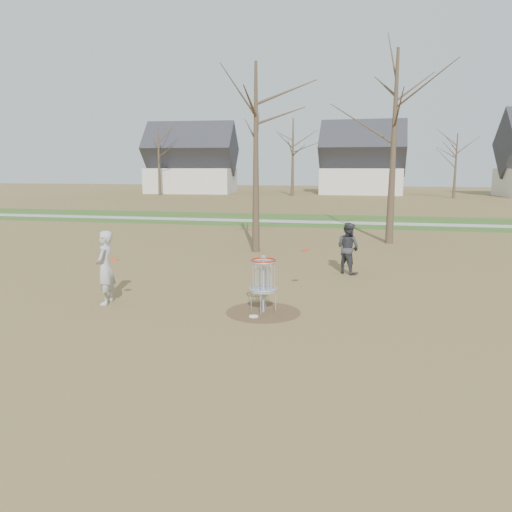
{
  "coord_description": "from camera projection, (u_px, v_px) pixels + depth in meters",
  "views": [
    {
      "loc": [
        2.25,
        -11.38,
        3.48
      ],
      "look_at": [
        -0.5,
        1.5,
        1.1
      ],
      "focal_mm": 35.0,
      "sensor_mm": 36.0,
      "label": 1
    }
  ],
  "objects": [
    {
      "name": "footpath",
      "position": [
        325.0,
        222.0,
        31.28
      ],
      "size": [
        160.0,
        1.5,
        0.01
      ],
      "primitive_type": "cube",
      "color": "#9E9E99",
      "rests_on": "green_band"
    },
    {
      "name": "green_band",
      "position": [
        326.0,
        221.0,
        32.24
      ],
      "size": [
        160.0,
        8.0,
        0.01
      ],
      "primitive_type": "cube",
      "color": "#2D5119",
      "rests_on": "ground"
    },
    {
      "name": "player_throwing",
      "position": [
        348.0,
        248.0,
        16.29
      ],
      "size": [
        1.04,
        1.0,
        1.68
      ],
      "primitive_type": "imported",
      "rotation": [
        0.0,
        0.0,
        2.5
      ],
      "color": "#323337",
      "rests_on": "ground"
    },
    {
      "name": "bare_trees",
      "position": [
        359.0,
        145.0,
        45.16
      ],
      "size": [
        52.62,
        44.98,
        9.0
      ],
      "color": "#382B1E",
      "rests_on": "ground"
    },
    {
      "name": "discs_in_play",
      "position": [
        219.0,
        254.0,
        12.98
      ],
      "size": [
        4.74,
        2.37,
        0.08
      ],
      "color": "red",
      "rests_on": "ground"
    },
    {
      "name": "dirt_circle",
      "position": [
        263.0,
        312.0,
        12.03
      ],
      "size": [
        1.8,
        1.8,
        0.01
      ],
      "primitive_type": "cylinder",
      "color": "#47331E",
      "rests_on": "ground"
    },
    {
      "name": "ground",
      "position": [
        263.0,
        312.0,
        12.03
      ],
      "size": [
        160.0,
        160.0,
        0.0
      ],
      "primitive_type": "plane",
      "color": "brown",
      "rests_on": "ground"
    },
    {
      "name": "houses_row",
      "position": [
        381.0,
        166.0,
        61.11
      ],
      "size": [
        56.51,
        10.01,
        7.26
      ],
      "color": "silver",
      "rests_on": "ground"
    },
    {
      "name": "disc_grounded",
      "position": [
        254.0,
        316.0,
        11.64
      ],
      "size": [
        0.22,
        0.22,
        0.02
      ],
      "primitive_type": "cylinder",
      "color": "white",
      "rests_on": "dirt_circle"
    },
    {
      "name": "player_standing",
      "position": [
        105.0,
        268.0,
        12.65
      ],
      "size": [
        0.56,
        0.75,
        1.88
      ],
      "primitive_type": "imported",
      "rotation": [
        0.0,
        0.0,
        -1.4
      ],
      "color": "#B2B2B2",
      "rests_on": "ground"
    },
    {
      "name": "disc_golf_basket",
      "position": [
        263.0,
        275.0,
        11.87
      ],
      "size": [
        0.64,
        0.64,
        1.35
      ],
      "color": "#9EA3AD",
      "rests_on": "ground"
    }
  ]
}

